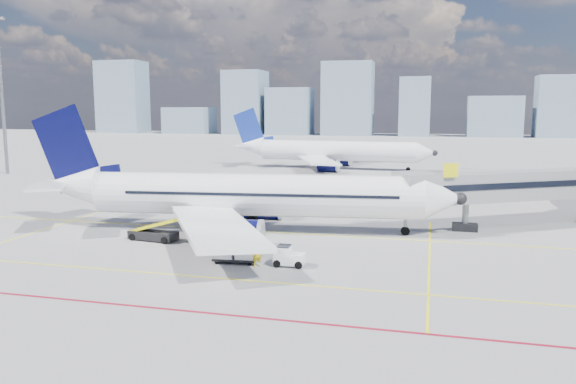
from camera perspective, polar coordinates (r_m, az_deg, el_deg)
name	(u,v)px	position (r m, az deg, el deg)	size (l,w,h in m)	color
ground	(238,254)	(42.69, -5.11, -6.33)	(420.00, 420.00, 0.00)	gray
apron_markings	(211,268)	(39.37, -7.82, -7.65)	(90.00, 35.12, 0.01)	#F9F20D
jet_bridge	(537,186)	(57.05, 23.99, 0.56)	(23.55, 15.78, 6.30)	gray
floodlight_mast_nw	(2,92)	(104.75, -27.09, 9.06)	(3.20, 0.61, 25.45)	slate
distant_skyline	(345,107)	(231.49, 5.84, 8.62)	(259.48, 15.53, 31.68)	gray
main_aircraft	(238,195)	(50.19, -5.09, -0.33)	(38.83, 33.75, 11.37)	white
second_aircraft	(329,151)	(102.06, 4.15, 4.17)	(37.72, 32.85, 11.02)	white
baggage_tug	(288,256)	(39.30, -0.02, -6.54)	(2.14, 1.32, 1.46)	white
cargo_dolly	(235,250)	(40.27, -5.39, -5.87)	(3.22, 1.68, 1.70)	black
belt_loader	(155,233)	(48.01, -13.39, -4.09)	(6.05, 2.14, 2.43)	black
ramp_worker	(257,253)	(39.18, -3.13, -6.19)	(0.71, 0.46, 1.94)	yellow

